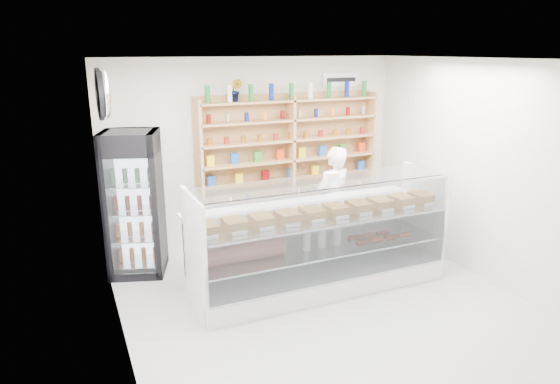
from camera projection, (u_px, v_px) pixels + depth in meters
name	position (u px, v px, depth m)	size (l,w,h in m)	color
room	(342.00, 198.00, 5.23)	(5.00, 5.00, 5.00)	#ABACB0
display_counter	(319.00, 258.00, 6.25)	(3.21, 0.96, 1.40)	white
shop_worker	(333.00, 202.00, 7.08)	(0.59, 0.38, 1.61)	white
drinks_cooler	(135.00, 204.00, 6.50)	(0.86, 0.85, 1.91)	black
wall_shelving	(291.00, 140.00, 7.43)	(2.84, 0.28, 1.33)	tan
potted_plant	(236.00, 90.00, 6.89)	(0.17, 0.14, 0.31)	#1E6626
security_mirror	(104.00, 94.00, 5.15)	(0.15, 0.50, 0.50)	silver
wall_sign	(341.00, 80.00, 7.66)	(0.62, 0.03, 0.20)	white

